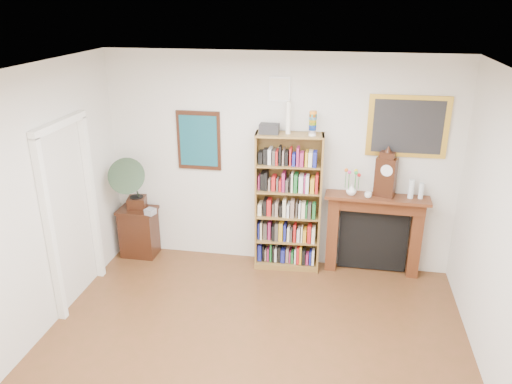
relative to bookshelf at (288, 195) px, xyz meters
The scene contains 15 objects.
room 2.36m from the bookshelf, 93.70° to the right, with size 4.51×5.01×2.81m.
door_casing 2.62m from the bookshelf, 154.40° to the right, with size 0.08×1.02×2.17m.
teal_poster 1.36m from the bookshelf, behind, with size 0.58×0.04×0.78m.
small_picture 1.34m from the bookshelf, 135.01° to the left, with size 0.26×0.04×0.30m.
gilt_painting 1.68m from the bookshelf, ahead, with size 0.95×0.04×0.75m.
bookshelf is the anchor object (origin of this frame).
side_cabinet 2.17m from the bookshelf, behind, with size 0.51×0.37×0.69m, color black.
fireplace 1.18m from the bookshelf, ahead, with size 1.30×0.35×1.09m.
gramophone 2.09m from the bookshelf, behind, with size 0.59×0.68×0.78m.
cd_stack 1.85m from the bookshelf, behind, with size 0.12×0.12×0.08m, color #A8A7B3.
mantel_clock 1.24m from the bookshelf, ahead, with size 0.28×0.21×0.57m.
flower_vase 0.80m from the bookshelf, ahead, with size 0.13×0.13×0.13m, color white.
teacup 1.00m from the bookshelf, ahead, with size 0.09×0.09×0.07m, color white.
bottle_left 1.52m from the bookshelf, ahead, with size 0.07×0.07×0.24m, color silver.
bottle_right 1.64m from the bookshelf, ahead, with size 0.06×0.06×0.20m, color silver.
Camera 1 is at (0.78, -3.57, 3.41)m, focal length 35.00 mm.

